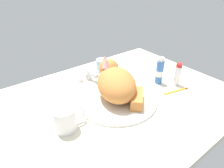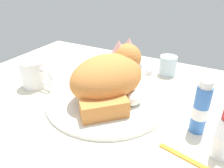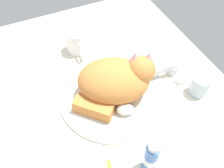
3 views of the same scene
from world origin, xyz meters
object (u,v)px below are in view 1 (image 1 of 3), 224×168
Objects in this scene: rinse_cup at (102,65)px; toothbrush at (178,90)px; coffee_mug at (66,119)px; mouthwash_bottle at (177,75)px; cat at (116,83)px; toothpaste_bottle at (160,71)px; faucet at (90,75)px.

rinse_cup reaches higher than toothbrush.
coffee_mug is 59.28cm from mouthwash_bottle.
toothbrush is at bearing -26.32° from cat.
toothpaste_bottle is (15.86, -28.97, 2.97)cm from rinse_cup.
faucet is 0.87× the size of toothbrush.
rinse_cup is 41.87cm from mouthwash_bottle.
mouthwash_bottle is 7.87cm from toothbrush.
rinse_cup is at bearing 113.42° from toothbrush.
mouthwash_bottle is (5.77, -6.83, -1.15)cm from toothpaste_bottle.
toothpaste_bottle reaches higher than rinse_cup.
coffee_mug is at bearing -140.34° from rinse_cup.
cat is at bearing 9.54° from coffee_mug.
coffee_mug is (-26.45, -26.69, 2.11)cm from faucet.
mouthwash_bottle is (21.63, -35.81, 1.82)cm from rinse_cup.
toothpaste_bottle reaches higher than coffee_mug.
toothbrush is (17.44, -40.26, -3.14)cm from rinse_cup.
cat is 31.96cm from toothbrush.
mouthwash_bottle is (31.99, -9.30, -2.74)cm from cat.
rinse_cup is at bearing 118.70° from toothpaste_bottle.
cat is at bearing -111.36° from rinse_cup.
cat is at bearing 174.62° from toothpaste_bottle.
mouthwash_bottle is 0.83× the size of toothbrush.
cat is 26.39cm from toothpaste_bottle.
coffee_mug is at bearing -170.46° from cat.
coffee_mug is 55.81cm from toothbrush.
toothbrush is at bearing -51.61° from faucet.
coffee_mug is 48.66cm from rinse_cup.
faucet is at bearing 45.25° from coffee_mug.
rinse_cup is at bearing 121.13° from mouthwash_bottle.
rinse_cup is 33.16cm from toothpaste_bottle.
faucet is 45.41cm from mouthwash_bottle.
rinse_cup is at bearing 68.64° from cat.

